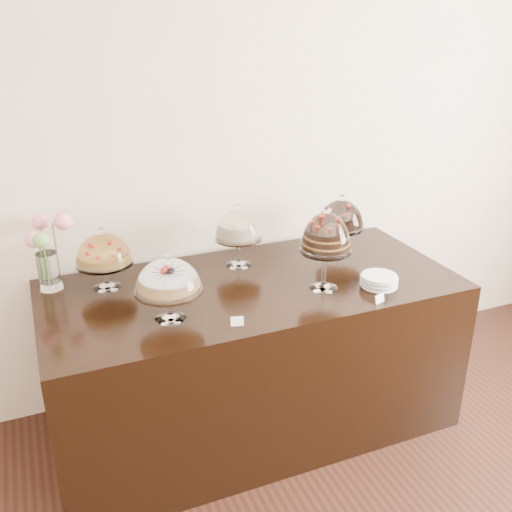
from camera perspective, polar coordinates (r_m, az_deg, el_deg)
name	(u,v)px	position (r m, az deg, el deg)	size (l,w,h in m)	color
wall_back	(260,147)	(3.43, 0.39, 10.83)	(5.00, 0.04, 3.00)	beige
display_counter	(253,355)	(3.26, -0.34, -9.91)	(2.20, 1.00, 0.90)	black
cake_stand_sugar_sponge	(168,279)	(2.65, -8.79, -2.27)	(0.32, 0.32, 0.33)	white
cake_stand_choco_layer	(326,236)	(2.90, 7.01, 2.01)	(0.27, 0.27, 0.45)	white
cake_stand_cheesecake	(238,227)	(3.18, -1.79, 2.89)	(0.27, 0.27, 0.37)	white
cake_stand_dark_choco	(341,217)	(3.41, 8.50, 3.87)	(0.28, 0.28, 0.36)	white
cake_stand_fruit_tart	(103,252)	(3.03, -15.01, 0.43)	(0.30, 0.30, 0.33)	white
flower_vase	(47,251)	(3.10, -20.16, 0.50)	(0.24, 0.33, 0.40)	white
plate_stack	(379,281)	(3.07, 12.20, -2.43)	(0.19, 0.19, 0.06)	silver
price_card_left	(237,321)	(2.64, -1.90, -6.54)	(0.06, 0.01, 0.04)	white
price_card_right	(380,298)	(2.90, 12.26, -4.17)	(0.06, 0.01, 0.04)	white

